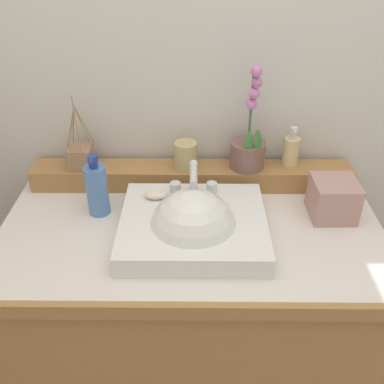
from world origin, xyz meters
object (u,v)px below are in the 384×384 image
object	(u,v)px
soap_bar	(156,194)
tumbler_cup	(186,156)
tissue_box	(333,199)
sink_basin	(193,230)
potted_plant	(248,146)
soap_dispenser	(291,150)
lotion_bottle	(97,189)
reed_diffuser	(81,156)

from	to	relation	value
soap_bar	tumbler_cup	bearing A→B (deg)	61.49
soap_bar	tissue_box	distance (m)	0.53
tumbler_cup	sink_basin	bearing A→B (deg)	-84.25
potted_plant	soap_dispenser	bearing A→B (deg)	7.36
soap_bar	tissue_box	size ratio (longest dim) A/B	0.54
soap_bar	soap_dispenser	distance (m)	0.47
lotion_bottle	tissue_box	xyz separation A→B (m)	(0.71, -0.01, -0.03)
potted_plant	sink_basin	bearing A→B (deg)	-122.13
soap_bar	lotion_bottle	distance (m)	0.18
lotion_bottle	tissue_box	distance (m)	0.71
tumbler_cup	tissue_box	world-z (taller)	tumbler_cup
soap_dispenser	reed_diffuser	bearing A→B (deg)	-178.11
potted_plant	reed_diffuser	size ratio (longest dim) A/B	1.40
sink_basin	tumbler_cup	distance (m)	0.28
soap_bar	tumbler_cup	xyz separation A→B (m)	(0.09, 0.16, 0.05)
sink_basin	tumbler_cup	xyz separation A→B (m)	(-0.03, 0.27, 0.09)
soap_dispenser	reed_diffuser	size ratio (longest dim) A/B	0.54
soap_bar	lotion_bottle	world-z (taller)	lotion_bottle
soap_bar	tissue_box	bearing A→B (deg)	0.30
sink_basin	potted_plant	world-z (taller)	potted_plant
tumbler_cup	soap_dispenser	bearing A→B (deg)	4.89
soap_bar	potted_plant	bearing A→B (deg)	30.48
lotion_bottle	soap_bar	bearing A→B (deg)	-3.39
tumbler_cup	potted_plant	bearing A→B (deg)	3.13
soap_dispenser	tumbler_cup	world-z (taller)	soap_dispenser
tumbler_cup	tissue_box	xyz separation A→B (m)	(0.44, -0.16, -0.06)
soap_dispenser	reed_diffuser	xyz separation A→B (m)	(-0.69, -0.02, -0.01)
reed_diffuser	tissue_box	xyz separation A→B (m)	(0.79, -0.16, -0.05)
sink_basin	potted_plant	xyz separation A→B (m)	(0.17, 0.28, 0.12)
lotion_bottle	tissue_box	bearing A→B (deg)	-0.62
sink_basin	soap_bar	size ratio (longest dim) A/B	5.86
sink_basin	soap_dispenser	world-z (taller)	soap_dispenser
tumbler_cup	reed_diffuser	bearing A→B (deg)	178.84
sink_basin	soap_bar	world-z (taller)	sink_basin
tumbler_cup	lotion_bottle	distance (m)	0.30
lotion_bottle	tissue_box	size ratio (longest dim) A/B	1.51
soap_bar	tumbler_cup	distance (m)	0.19
reed_diffuser	lotion_bottle	size ratio (longest dim) A/B	1.24
soap_bar	potted_plant	size ratio (longest dim) A/B	0.20
sink_basin	lotion_bottle	size ratio (longest dim) A/B	2.08
sink_basin	lotion_bottle	world-z (taller)	lotion_bottle
sink_basin	reed_diffuser	bearing A→B (deg)	143.31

